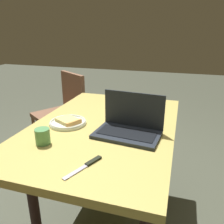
# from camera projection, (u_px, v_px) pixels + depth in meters

# --- Properties ---
(ground_plane) EXTENTS (12.00, 12.00, 0.00)m
(ground_plane) POSITION_uv_depth(u_px,v_px,m) (105.00, 221.00, 1.61)
(ground_plane) COLOR #444839
(dining_table) EXTENTS (1.22, 0.82, 0.74)m
(dining_table) POSITION_uv_depth(u_px,v_px,m) (104.00, 138.00, 1.39)
(dining_table) COLOR tan
(dining_table) RESTS_ON ground_plane
(laptop) EXTENTS (0.24, 0.36, 0.21)m
(laptop) POSITION_uv_depth(u_px,v_px,m) (129.00, 126.00, 1.22)
(laptop) COLOR #1E242C
(laptop) RESTS_ON dining_table
(pizza_plate) EXTENTS (0.22, 0.22, 0.04)m
(pizza_plate) POSITION_uv_depth(u_px,v_px,m) (68.00, 122.00, 1.35)
(pizza_plate) COLOR white
(pizza_plate) RESTS_ON dining_table
(pizza_tray) EXTENTS (0.33, 0.33, 0.03)m
(pizza_tray) POSITION_uv_depth(u_px,v_px,m) (130.00, 105.00, 1.65)
(pizza_tray) COLOR #93A3A0
(pizza_tray) RESTS_ON dining_table
(table_knife) EXTENTS (0.20, 0.10, 0.01)m
(table_knife) POSITION_uv_depth(u_px,v_px,m) (87.00, 165.00, 0.95)
(table_knife) COLOR silver
(table_knife) RESTS_ON dining_table
(drink_cup) EXTENTS (0.07, 0.07, 0.08)m
(drink_cup) POSITION_uv_depth(u_px,v_px,m) (43.00, 136.00, 1.12)
(drink_cup) COLOR #569557
(drink_cup) RESTS_ON dining_table
(chair_far) EXTENTS (0.59, 0.59, 0.85)m
(chair_far) POSITION_uv_depth(u_px,v_px,m) (64.00, 109.00, 2.38)
(chair_far) COLOR brown
(chair_far) RESTS_ON ground_plane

